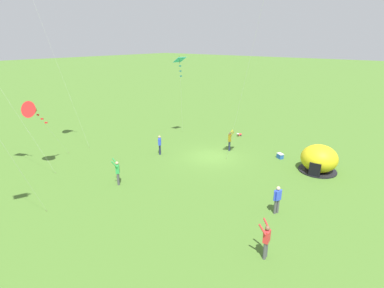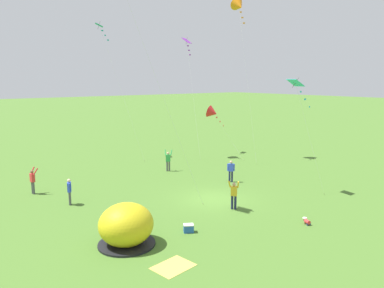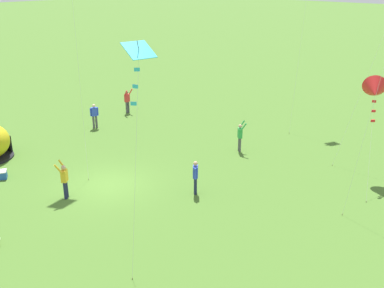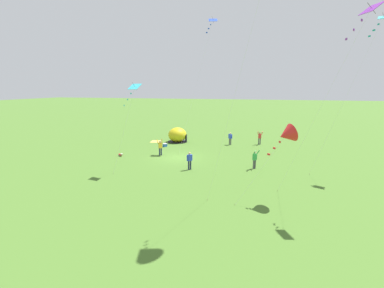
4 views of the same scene
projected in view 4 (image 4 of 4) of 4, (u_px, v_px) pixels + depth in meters
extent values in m
plane|color=#477028|center=(178.00, 157.00, 28.80)|extent=(300.00, 300.00, 0.00)
ellipsoid|color=gold|center=(177.00, 135.00, 36.86)|extent=(2.70, 2.60, 2.10)
cylinder|color=black|center=(178.00, 142.00, 37.07)|extent=(2.81, 2.81, 0.10)
cube|color=black|center=(186.00, 138.00, 36.78)|extent=(0.81, 0.20, 1.10)
cube|color=gold|center=(156.00, 141.00, 37.38)|extent=(1.87, 1.53, 0.01)
cube|color=#2659B2|center=(165.00, 145.00, 34.07)|extent=(0.63, 0.57, 0.38)
cube|color=white|center=(165.00, 144.00, 34.02)|extent=(0.64, 0.58, 0.06)
cylinder|color=red|center=(120.00, 155.00, 29.36)|extent=(0.32, 0.38, 0.22)
sphere|color=#9E7051|center=(122.00, 155.00, 29.21)|extent=(0.19, 0.19, 0.19)
cylinder|color=white|center=(122.00, 154.00, 29.19)|extent=(0.24, 0.24, 0.06)
cylinder|color=#9E7051|center=(122.00, 155.00, 29.39)|extent=(0.07, 0.07, 0.17)
cylinder|color=#9E7051|center=(120.00, 156.00, 29.23)|extent=(0.07, 0.07, 0.17)
cylinder|color=navy|center=(120.00, 155.00, 29.51)|extent=(0.09, 0.09, 0.13)
cylinder|color=navy|center=(119.00, 156.00, 29.38)|extent=(0.09, 0.09, 0.13)
cylinder|color=#1E2347|center=(191.00, 165.00, 24.49)|extent=(0.15, 0.15, 0.88)
cylinder|color=#1E2347|center=(189.00, 165.00, 24.40)|extent=(0.15, 0.15, 0.88)
cube|color=blue|center=(190.00, 158.00, 24.28)|extent=(0.43, 0.44, 0.60)
sphere|color=tan|center=(190.00, 153.00, 24.19)|extent=(0.22, 0.22, 0.22)
cylinder|color=blue|center=(192.00, 157.00, 24.39)|extent=(0.09, 0.09, 0.58)
cylinder|color=blue|center=(187.00, 158.00, 24.18)|extent=(0.09, 0.09, 0.58)
cylinder|color=#4C4C51|center=(229.00, 142.00, 35.18)|extent=(0.15, 0.15, 0.88)
cylinder|color=#4C4C51|center=(231.00, 142.00, 35.07)|extent=(0.15, 0.15, 0.88)
cube|color=blue|center=(230.00, 136.00, 34.97)|extent=(0.36, 0.44, 0.60)
sphere|color=beige|center=(230.00, 133.00, 34.87)|extent=(0.22, 0.22, 0.22)
cylinder|color=blue|center=(229.00, 136.00, 35.11)|extent=(0.09, 0.09, 0.58)
cylinder|color=blue|center=(232.00, 137.00, 34.82)|extent=(0.09, 0.09, 0.58)
cylinder|color=#1E2347|center=(160.00, 152.00, 29.55)|extent=(0.15, 0.15, 0.88)
cylinder|color=#1E2347|center=(161.00, 152.00, 29.64)|extent=(0.15, 0.15, 0.88)
cube|color=gold|center=(160.00, 145.00, 29.44)|extent=(0.43, 0.45, 0.60)
sphere|color=tan|center=(160.00, 142.00, 29.34)|extent=(0.22, 0.22, 0.22)
cylinder|color=gold|center=(158.00, 141.00, 29.36)|extent=(0.32, 0.34, 0.50)
cylinder|color=gold|center=(162.00, 141.00, 29.58)|extent=(0.37, 0.27, 0.50)
cylinder|color=#4C4C51|center=(255.00, 164.00, 24.79)|extent=(0.15, 0.15, 0.88)
cylinder|color=#4C4C51|center=(254.00, 164.00, 24.68)|extent=(0.15, 0.15, 0.88)
cube|color=green|center=(255.00, 157.00, 24.58)|extent=(0.44, 0.43, 0.60)
sphere|color=tan|center=(255.00, 153.00, 24.48)|extent=(0.22, 0.22, 0.22)
cylinder|color=green|center=(258.00, 152.00, 24.50)|extent=(0.28, 0.37, 0.50)
cylinder|color=green|center=(254.00, 153.00, 24.21)|extent=(0.35, 0.31, 0.50)
cylinder|color=#4C4C51|center=(260.00, 141.00, 35.29)|extent=(0.15, 0.15, 0.88)
cylinder|color=#4C4C51|center=(259.00, 141.00, 35.31)|extent=(0.15, 0.15, 0.88)
cube|color=red|center=(260.00, 136.00, 35.14)|extent=(0.28, 0.41, 0.60)
sphere|color=brown|center=(260.00, 133.00, 35.05)|extent=(0.22, 0.22, 0.22)
cylinder|color=red|center=(262.00, 133.00, 34.86)|extent=(0.39, 0.19, 0.50)
cylinder|color=red|center=(258.00, 133.00, 34.93)|extent=(0.38, 0.11, 0.50)
cylinder|color=silver|center=(260.00, 170.00, 16.96)|extent=(1.54, 3.04, 4.66)
cylinder|color=brown|center=(235.00, 205.00, 17.11)|extent=(0.03, 0.03, 0.06)
cone|color=red|center=(286.00, 135.00, 16.81)|extent=(1.65, 1.66, 1.45)
cube|color=red|center=(280.00, 142.00, 16.82)|extent=(0.21, 0.12, 0.12)
cube|color=red|center=(274.00, 148.00, 16.83)|extent=(0.20, 0.16, 0.12)
cube|color=red|center=(269.00, 154.00, 16.84)|extent=(0.18, 0.19, 0.12)
cylinder|color=silver|center=(345.00, 100.00, 22.09)|extent=(2.07, 4.80, 13.34)
cylinder|color=brown|center=(309.00, 174.00, 23.14)|extent=(0.03, 0.03, 0.06)
cube|color=teal|center=(384.00, 17.00, 21.04)|extent=(0.98, 1.02, 0.37)
cylinder|color=#332314|center=(384.00, 17.00, 21.03)|extent=(0.16, 0.34, 0.72)
cube|color=teal|center=(378.00, 24.00, 21.10)|extent=(0.21, 0.09, 0.12)
cube|color=teal|center=(374.00, 30.00, 21.15)|extent=(0.20, 0.17, 0.12)
cube|color=teal|center=(369.00, 36.00, 21.20)|extent=(0.21, 0.14, 0.12)
cylinder|color=silver|center=(124.00, 131.00, 22.95)|extent=(1.36, 1.89, 7.77)
cylinder|color=brown|center=(113.00, 173.00, 23.38)|extent=(0.03, 0.03, 0.06)
cube|color=#33B7D1|center=(135.00, 87.00, 22.52)|extent=(1.01, 1.10, 0.50)
cylinder|color=#332314|center=(135.00, 86.00, 22.52)|extent=(0.25, 0.33, 0.68)
cube|color=#33B7D1|center=(131.00, 94.00, 22.52)|extent=(0.17, 0.19, 0.12)
cube|color=#33B7D1|center=(127.00, 99.00, 22.52)|extent=(0.21, 0.10, 0.12)
cube|color=#33B7D1|center=(124.00, 105.00, 22.52)|extent=(0.20, 0.17, 0.12)
cylinder|color=silver|center=(318.00, 113.00, 16.95)|extent=(1.47, 4.16, 12.05)
cylinder|color=brown|center=(277.00, 191.00, 19.45)|extent=(0.03, 0.03, 0.06)
cube|color=purple|center=(372.00, 8.00, 14.45)|extent=(1.23, 1.15, 0.60)
cylinder|color=#332314|center=(372.00, 8.00, 14.45)|extent=(0.18, 0.46, 0.65)
cube|color=purple|center=(362.00, 20.00, 14.79)|extent=(0.20, 0.15, 0.12)
cube|color=purple|center=(354.00, 30.00, 15.08)|extent=(0.21, 0.13, 0.12)
cube|color=purple|center=(346.00, 39.00, 15.36)|extent=(0.20, 0.07, 0.12)
cylinder|color=silver|center=(196.00, 87.00, 30.27)|extent=(4.71, 2.99, 15.53)
cylinder|color=brown|center=(179.00, 154.00, 30.08)|extent=(0.03, 0.03, 0.06)
cube|color=blue|center=(213.00, 20.00, 30.45)|extent=(1.11, 1.20, 0.52)
cylinder|color=#332314|center=(213.00, 20.00, 30.44)|extent=(0.38, 0.25, 0.77)
cube|color=blue|center=(211.00, 25.00, 30.31)|extent=(0.20, 0.16, 0.12)
cube|color=blue|center=(209.00, 29.00, 30.19)|extent=(0.15, 0.20, 0.12)
cube|color=blue|center=(207.00, 33.00, 30.08)|extent=(0.13, 0.21, 0.12)
cylinder|color=silver|center=(236.00, 90.00, 15.50)|extent=(0.65, 3.47, 15.03)
cylinder|color=brown|center=(207.00, 200.00, 17.85)|extent=(0.03, 0.03, 0.06)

